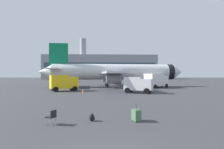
% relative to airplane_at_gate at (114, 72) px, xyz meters
% --- Properties ---
extents(airplane_at_gate, '(35.76, 32.27, 10.50)m').
position_rel_airplane_at_gate_xyz_m(airplane_at_gate, '(0.00, 0.00, 0.00)').
color(airplane_at_gate, silver).
rests_on(airplane_at_gate, ground).
extents(service_truck, '(5.28, 4.08, 2.90)m').
position_rel_airplane_at_gate_xyz_m(service_truck, '(-9.72, -11.57, -2.05)').
color(service_truck, yellow).
rests_on(service_truck, ground).
extents(fuel_truck, '(6.22, 5.57, 3.20)m').
position_rel_airplane_at_gate_xyz_m(fuel_truck, '(9.41, -4.08, -1.88)').
color(fuel_truck, white).
rests_on(fuel_truck, ground).
extents(cargo_van, '(4.83, 3.72, 2.60)m').
position_rel_airplane_at_gate_xyz_m(cargo_van, '(3.11, -15.86, -2.21)').
color(cargo_van, white).
rests_on(cargo_van, ground).
extents(safety_cone_near, '(0.44, 0.44, 0.82)m').
position_rel_airplane_at_gate_xyz_m(safety_cone_near, '(-9.90, -1.76, -3.25)').
color(safety_cone_near, '#F2590C').
rests_on(safety_cone_near, ground).
extents(safety_cone_mid, '(0.44, 0.44, 0.64)m').
position_rel_airplane_at_gate_xyz_m(safety_cone_mid, '(-5.83, -15.02, -3.34)').
color(safety_cone_mid, '#F2590C').
rests_on(safety_cone_mid, ground).
extents(safety_cone_far, '(0.44, 0.44, 0.73)m').
position_rel_airplane_at_gate_xyz_m(safety_cone_far, '(10.22, -0.40, -3.30)').
color(safety_cone_far, '#F2590C').
rests_on(safety_cone_far, ground).
extents(safety_cone_outer, '(0.44, 0.44, 0.71)m').
position_rel_airplane_at_gate_xyz_m(safety_cone_outer, '(-9.51, 2.91, -3.31)').
color(safety_cone_outer, '#F2590C').
rests_on(safety_cone_outer, ground).
extents(rolling_suitcase, '(0.57, 0.73, 1.10)m').
position_rel_airplane_at_gate_xyz_m(rolling_suitcase, '(-0.27, -33.94, -3.27)').
color(rolling_suitcase, '#476B4C').
rests_on(rolling_suitcase, ground).
extents(traveller_backpack, '(0.36, 0.40, 0.48)m').
position_rel_airplane_at_gate_xyz_m(traveller_backpack, '(-3.08, -33.80, -3.42)').
color(traveller_backpack, black).
rests_on(traveller_backpack, ground).
extents(gate_chair, '(0.64, 0.64, 0.86)m').
position_rel_airplane_at_gate_xyz_m(gate_chair, '(-5.40, -34.54, -3.16)').
color(gate_chair, black).
rests_on(gate_chair, ground).
extents(terminal_building, '(78.10, 17.05, 28.68)m').
position_rel_airplane_at_gate_xyz_m(terminal_building, '(-5.42, 86.91, 4.83)').
color(terminal_building, gray).
rests_on(terminal_building, ground).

